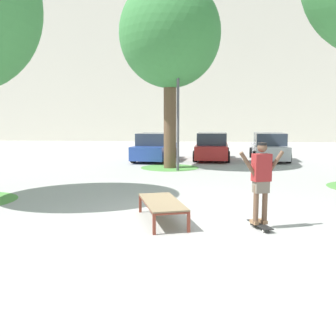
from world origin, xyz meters
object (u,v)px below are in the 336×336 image
skateboard (260,225)px  car_blue (155,148)px  skate_box (162,203)px  car_red (212,147)px  tree_mid_back (170,35)px  car_silver (269,148)px  light_post (178,82)px  skater (261,177)px

skateboard → car_blue: size_ratio=0.19×
skate_box → car_red: 13.00m
skate_box → tree_mid_back: (-0.60, 9.30, 5.57)m
car_blue → car_silver: 6.29m
car_red → car_blue: bearing=-169.0°
skate_box → car_red: bearing=83.6°
skate_box → light_post: size_ratio=0.35×
car_red → car_silver: size_ratio=1.00×
skateboard → light_post: 9.70m
skate_box → skateboard: size_ratio=2.49×
skateboard → skater: 0.99m
skater → car_silver: (2.49, 13.31, -0.38)m
tree_mid_back → light_post: bearing=-66.6°
tree_mid_back → car_red: 6.73m
tree_mid_back → car_red: bearing=60.5°
skateboard → skater: bearing=109.9°
tree_mid_back → light_post: size_ratio=1.44×
tree_mid_back → car_blue: size_ratio=1.93×
tree_mid_back → car_silver: 8.25m
car_red → light_post: (-1.61, -4.61, 3.13)m
skate_box → tree_mid_back: 10.86m
skater → skateboard: bearing=-70.1°
light_post → skater: bearing=-75.5°
car_blue → car_red: 3.19m
car_silver → skater: bearing=-100.6°
skate_box → car_silver: 13.74m
skateboard → car_red: car_red is taller
tree_mid_back → car_red: tree_mid_back is taller
car_blue → skateboard: bearing=-73.5°
tree_mid_back → light_post: 2.42m
car_blue → skater: bearing=-73.5°
skater → light_post: light_post is taller
car_blue → skate_box: bearing=-82.2°
car_red → light_post: 5.81m
car_blue → car_silver: (6.26, 0.65, 0.00)m
skateboard → light_post: light_post is taller
tree_mid_back → car_red: size_ratio=1.97×
tree_mid_back → car_silver: tree_mid_back is taller
skater → light_post: (-2.25, 8.66, 2.75)m
light_post → tree_mid_back: bearing=113.4°
skate_box → car_red: size_ratio=0.48×
skater → car_red: (-0.63, 13.27, -0.38)m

